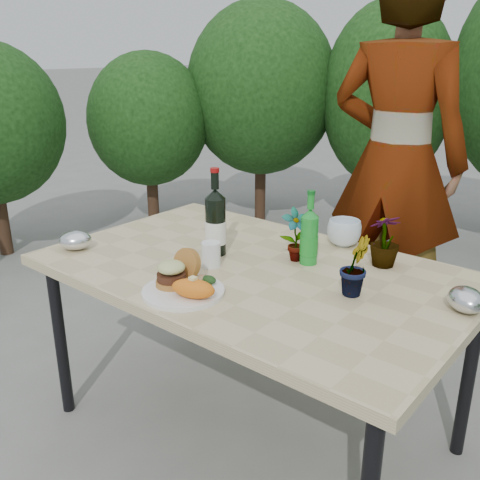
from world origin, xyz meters
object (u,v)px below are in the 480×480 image
Objects in this scene: person at (396,161)px; dinner_plate at (183,292)px; patio_table at (253,281)px; wine_bottle at (216,223)px.

dinner_plate is at bearing 81.96° from person.
patio_table is at bearing 83.92° from dinner_plate.
person is (0.08, 1.48, 0.23)m from dinner_plate.
dinner_plate is (-0.04, -0.34, 0.06)m from patio_table.
person reaches higher than patio_table.
dinner_plate is 1.50m from person.
patio_table is 4.55× the size of wine_bottle.
patio_table is 0.28m from wine_bottle.
patio_table is 0.35m from dinner_plate.
patio_table is 1.18m from person.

